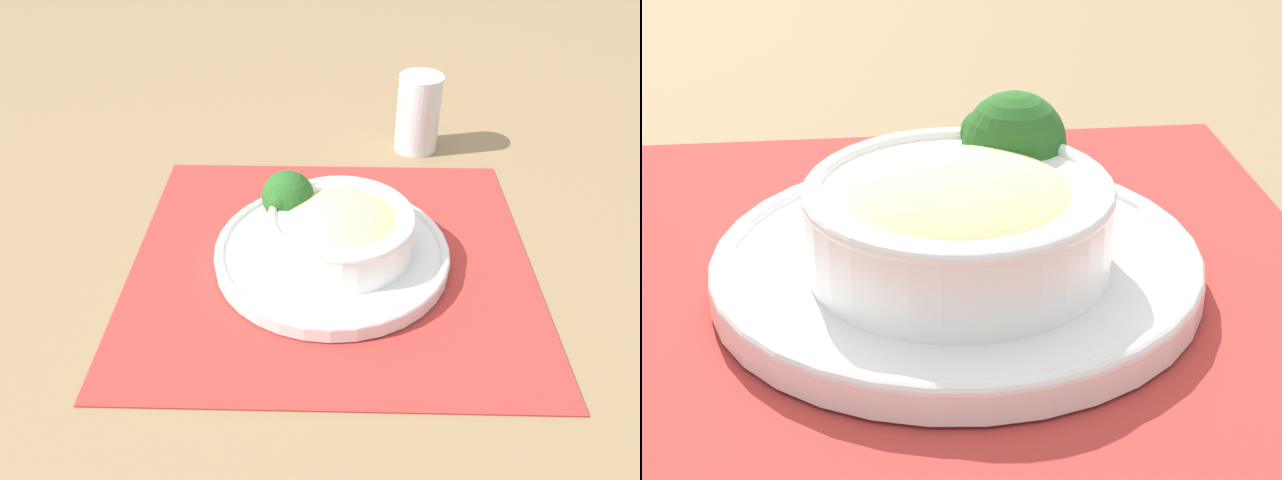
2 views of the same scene
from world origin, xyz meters
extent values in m
plane|color=#8C704C|center=(0.00, 0.00, 0.00)|extent=(4.00, 4.00, 0.00)
cube|color=#B2332D|center=(0.00, 0.00, 0.00)|extent=(0.44, 0.47, 0.00)
cylinder|color=white|center=(0.00, 0.00, 0.01)|extent=(0.28, 0.28, 0.02)
torus|color=white|center=(0.00, 0.00, 0.02)|extent=(0.28, 0.28, 0.01)
cylinder|color=white|center=(0.00, -0.01, 0.04)|extent=(0.17, 0.17, 0.05)
torus|color=white|center=(0.00, -0.01, 0.07)|extent=(0.17, 0.17, 0.01)
ellipsoid|color=beige|center=(0.00, -0.01, 0.05)|extent=(0.14, 0.14, 0.05)
cylinder|color=#84AD5B|center=(0.04, 0.05, 0.03)|extent=(0.02, 0.02, 0.02)
sphere|color=#286023|center=(0.04, 0.05, 0.07)|extent=(0.06, 0.06, 0.06)
sphere|color=#286023|center=(0.02, 0.06, 0.07)|extent=(0.03, 0.03, 0.03)
sphere|color=#286023|center=(0.06, 0.05, 0.07)|extent=(0.03, 0.03, 0.03)
cylinder|color=orange|center=(-0.02, 0.04, 0.02)|extent=(0.04, 0.04, 0.01)
cylinder|color=orange|center=(-0.03, 0.03, 0.02)|extent=(0.04, 0.04, 0.01)
cylinder|color=orange|center=(-0.04, 0.02, 0.02)|extent=(0.04, 0.04, 0.01)
cylinder|color=orange|center=(-0.05, 0.01, 0.02)|extent=(0.04, 0.04, 0.01)
camera|label=1|loc=(-0.58, 0.00, 0.47)|focal=35.00mm
camera|label=2|loc=(-0.05, -0.53, 0.30)|focal=60.00mm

